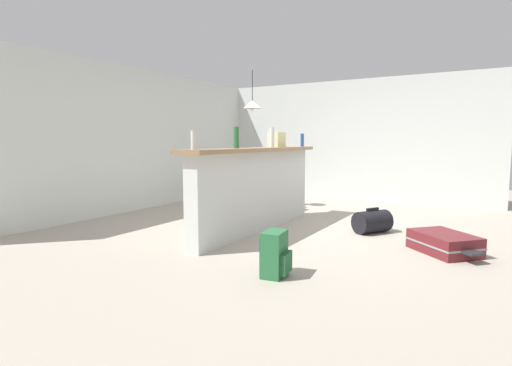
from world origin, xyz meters
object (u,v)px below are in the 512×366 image
grocery_bag (277,140)px  backpack_green (275,255)px  dining_chair_near_partition (274,182)px  pendant_lamp (252,104)px  bottle_blue (302,140)px  dining_table (252,173)px  suitcase_flat_maroon (444,243)px  duffel_bag_black (372,222)px  bottle_white (193,140)px  bottle_clear (272,137)px  bottle_green (236,138)px

grocery_bag → backpack_green: bearing=-152.3°
dining_chair_near_partition → pendant_lamp: size_ratio=1.29×
bottle_blue → dining_table: 1.33m
dining_table → dining_chair_near_partition: size_ratio=1.18×
grocery_bag → backpack_green: size_ratio=0.62×
suitcase_flat_maroon → duffel_bag_black: size_ratio=1.49×
bottle_white → duffel_bag_black: size_ratio=0.36×
dining_chair_near_partition → bottle_clear: bearing=-153.5°
bottle_clear → grocery_bag: (0.25, 0.05, -0.03)m
suitcase_flat_maroon → bottle_white: bearing=119.5°
bottle_green → backpack_green: bearing=-134.0°
grocery_bag → backpack_green: grocery_bag is taller
bottle_green → grocery_bag: (1.09, -0.01, -0.03)m
bottle_white → bottle_green: 0.86m
bottle_blue → backpack_green: bearing=-160.3°
bottle_clear → duffel_bag_black: size_ratio=0.51×
dining_table → bottle_white: bearing=-161.0°
pendant_lamp → backpack_green: pendant_lamp is taller
bottle_white → grocery_bag: grocery_bag is taller
bottle_blue → pendant_lamp: size_ratio=0.29×
bottle_clear → pendant_lamp: bearing=41.8°
bottle_blue → dining_table: bearing=74.4°
bottle_blue → suitcase_flat_maroon: (-1.17, -2.26, -1.14)m
backpack_green → bottle_white: bearing=76.9°
bottle_blue → grocery_bag: 0.62m
suitcase_flat_maroon → bottle_green: bearing=101.9°
dining_chair_near_partition → bottle_blue: bearing=-109.7°
bottle_white → bottle_clear: bottle_clear is taller
pendant_lamp → suitcase_flat_maroon: 4.10m
pendant_lamp → suitcase_flat_maroon: bearing=-113.6°
dining_table → duffel_bag_black: 2.67m
grocery_bag → dining_chair_near_partition: 1.21m
suitcase_flat_maroon → backpack_green: backpack_green is taller
bottle_green → backpack_green: (-1.12, -1.17, -1.08)m
duffel_bag_black → dining_table: bearing=69.5°
grocery_bag → bottle_white: bearing=179.9°
bottle_blue → duffel_bag_black: size_ratio=0.37×
dining_table → backpack_green: (-3.13, -2.15, -0.44)m
pendant_lamp → suitcase_flat_maroon: size_ratio=0.86×
bottle_green → bottle_clear: bearing=-4.1°
dining_table → bottle_blue: bearing=-105.6°
bottle_clear → bottle_green: bearing=175.9°
duffel_bag_black → suitcase_flat_maroon: bearing=-121.3°
suitcase_flat_maroon → pendant_lamp: bearing=66.4°
bottle_green → bottle_blue: bearing=-5.4°
bottle_white → bottle_blue: size_ratio=0.98×
bottle_green → suitcase_flat_maroon: size_ratio=0.32×
bottle_green → duffel_bag_black: (1.08, -1.47, -1.13)m
bottle_blue → pendant_lamp: pendant_lamp is taller
bottle_white → grocery_bag: size_ratio=0.79×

